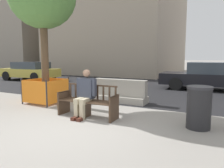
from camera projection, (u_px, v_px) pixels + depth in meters
name	position (u px, v px, depth m)	size (l,w,h in m)	color
ground_plane	(70.00, 128.00, 5.10)	(200.00, 200.00, 0.00)	gray
street_asphalt	(162.00, 85.00, 12.79)	(120.00, 12.00, 0.01)	black
street_bench	(88.00, 103.00, 6.04)	(1.69, 0.54, 0.88)	#473323
seated_person	(85.00, 92.00, 5.98)	(0.58, 0.72, 1.31)	#383D4C
jersey_barrier_centre	(120.00, 93.00, 7.99)	(2.00, 0.69, 0.84)	#9E998E
construction_fence	(46.00, 90.00, 7.90)	(1.20, 1.20, 0.92)	#2D2D33
car_taxi_near	(30.00, 71.00, 15.38)	(4.23, 2.09, 1.29)	#DBC64C
car_sedan_mid	(208.00, 76.00, 10.88)	(4.53, 1.98, 1.38)	black
trash_bin	(199.00, 107.00, 5.04)	(0.57, 0.57, 0.99)	#232326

